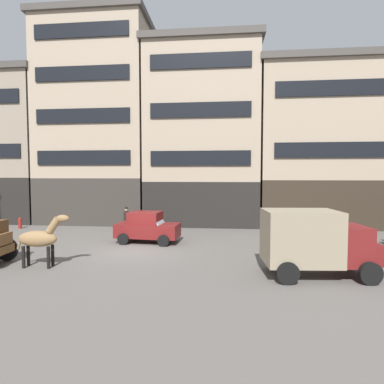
{
  "coord_description": "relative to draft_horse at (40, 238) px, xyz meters",
  "views": [
    {
      "loc": [
        4.63,
        -15.51,
        4.0
      ],
      "look_at": [
        2.9,
        2.02,
        3.03
      ],
      "focal_mm": 28.63,
      "sensor_mm": 36.0,
      "label": 1
    }
  ],
  "objects": [
    {
      "name": "fire_hydrant_curbside",
      "position": [
        -7.23,
        8.97,
        -0.84
      ],
      "size": [
        0.24,
        0.24,
        0.83
      ],
      "color": "maroon",
      "rests_on": "ground_plane"
    },
    {
      "name": "building_far_left",
      "position": [
        -10.88,
        13.23,
        5.18
      ],
      "size": [
        7.45,
        6.18,
        12.82
      ],
      "color": "black",
      "rests_on": "ground_plane"
    },
    {
      "name": "building_center_right",
      "position": [
        6.2,
        13.22,
        6.08
      ],
      "size": [
        9.38,
        6.18,
        14.61
      ],
      "color": "black",
      "rests_on": "ground_plane"
    },
    {
      "name": "delivery_truck_near",
      "position": [
        11.5,
        -0.05,
        0.15
      ],
      "size": [
        4.47,
        2.42,
        2.62
      ],
      "color": "maroon",
      "rests_on": "ground_plane"
    },
    {
      "name": "ground_plane",
      "position": [
        3.21,
        3.12,
        -1.27
      ],
      "size": [
        120.0,
        120.0,
        0.0
      ],
      "primitive_type": "plane",
      "color": "#605B56"
    },
    {
      "name": "draft_horse",
      "position": [
        0.0,
        0.0,
        0.0
      ],
      "size": [
        2.35,
        0.69,
        2.3
      ],
      "color": "#937047",
      "rests_on": "ground_plane"
    },
    {
      "name": "building_center_left",
      "position": [
        -2.82,
        13.22,
        7.28
      ],
      "size": [
        9.36,
        6.18,
        17.01
      ],
      "color": "#38332D",
      "rests_on": "ground_plane"
    },
    {
      "name": "building_far_right",
      "position": [
        15.78,
        13.23,
        5.16
      ],
      "size": [
        10.5,
        6.18,
        12.79
      ],
      "color": "#33281E",
      "rests_on": "ground_plane"
    },
    {
      "name": "sedan_dark",
      "position": [
        3.42,
        5.27,
        -0.36
      ],
      "size": [
        3.83,
        2.13,
        1.83
      ],
      "color": "maroon",
      "rests_on": "ground_plane"
    },
    {
      "name": "pedestrian_officer",
      "position": [
        1.23,
        8.14,
        -0.29
      ],
      "size": [
        0.41,
        0.41,
        1.79
      ],
      "color": "black",
      "rests_on": "ground_plane"
    }
  ]
}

